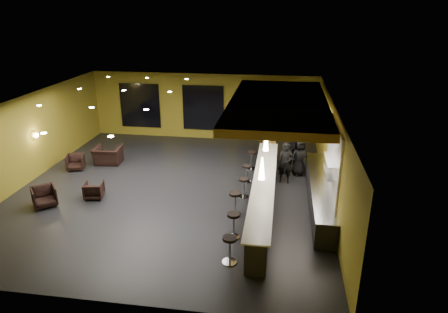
# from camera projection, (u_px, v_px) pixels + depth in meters

# --- Properties ---
(floor) EXTENTS (12.00, 13.00, 0.10)m
(floor) POSITION_uv_depth(u_px,v_px,m) (173.00, 190.00, 15.90)
(floor) COLOR black
(floor) RESTS_ON ground
(ceiling) EXTENTS (12.00, 13.00, 0.10)m
(ceiling) POSITION_uv_depth(u_px,v_px,m) (168.00, 101.00, 14.60)
(ceiling) COLOR black
(wall_back) EXTENTS (12.00, 0.10, 3.50)m
(wall_back) POSITION_uv_depth(u_px,v_px,m) (204.00, 106.00, 21.30)
(wall_back) COLOR olive
(wall_back) RESTS_ON floor
(wall_front) EXTENTS (12.00, 0.10, 3.50)m
(wall_front) POSITION_uv_depth(u_px,v_px,m) (94.00, 242.00, 9.20)
(wall_front) COLOR olive
(wall_front) RESTS_ON floor
(wall_left) EXTENTS (0.10, 13.00, 3.50)m
(wall_left) POSITION_uv_depth(u_px,v_px,m) (25.00, 140.00, 16.08)
(wall_left) COLOR olive
(wall_left) RESTS_ON floor
(wall_right) EXTENTS (0.10, 13.00, 3.50)m
(wall_right) POSITION_uv_depth(u_px,v_px,m) (333.00, 156.00, 14.42)
(wall_right) COLOR olive
(wall_right) RESTS_ON floor
(wood_soffit) EXTENTS (3.60, 8.00, 0.28)m
(wood_soffit) POSITION_uv_depth(u_px,v_px,m) (278.00, 104.00, 15.05)
(wood_soffit) COLOR #AF7D33
(wood_soffit) RESTS_ON ceiling
(window_left) EXTENTS (2.20, 0.06, 2.40)m
(window_left) POSITION_uv_depth(u_px,v_px,m) (140.00, 106.00, 21.69)
(window_left) COLOR black
(window_left) RESTS_ON wall_back
(window_center) EXTENTS (2.20, 0.06, 2.40)m
(window_center) POSITION_uv_depth(u_px,v_px,m) (203.00, 108.00, 21.21)
(window_center) COLOR black
(window_center) RESTS_ON wall_back
(window_right) EXTENTS (2.20, 0.06, 2.40)m
(window_right) POSITION_uv_depth(u_px,v_px,m) (260.00, 110.00, 20.80)
(window_right) COLOR black
(window_right) RESTS_ON wall_back
(tile_backsplash) EXTENTS (0.06, 3.20, 2.40)m
(tile_backsplash) POSITION_uv_depth(u_px,v_px,m) (334.00, 159.00, 13.42)
(tile_backsplash) COLOR white
(tile_backsplash) RESTS_ON wall_right
(bar_counter) EXTENTS (0.60, 8.00, 1.00)m
(bar_counter) POSITION_uv_depth(u_px,v_px,m) (263.00, 195.00, 14.28)
(bar_counter) COLOR black
(bar_counter) RESTS_ON floor
(bar_top) EXTENTS (0.78, 8.10, 0.05)m
(bar_top) POSITION_uv_depth(u_px,v_px,m) (264.00, 181.00, 14.09)
(bar_top) COLOR silver
(bar_top) RESTS_ON bar_counter
(prep_counter) EXTENTS (0.70, 6.00, 0.86)m
(prep_counter) POSITION_uv_depth(u_px,v_px,m) (319.00, 194.00, 14.49)
(prep_counter) COLOR black
(prep_counter) RESTS_ON floor
(prep_top) EXTENTS (0.72, 6.00, 0.03)m
(prep_top) POSITION_uv_depth(u_px,v_px,m) (320.00, 182.00, 14.33)
(prep_top) COLOR silver
(prep_top) RESTS_ON prep_counter
(wall_shelf_lower) EXTENTS (0.30, 1.50, 0.03)m
(wall_shelf_lower) POSITION_uv_depth(u_px,v_px,m) (329.00, 172.00, 13.40)
(wall_shelf_lower) COLOR silver
(wall_shelf_lower) RESTS_ON wall_right
(wall_shelf_upper) EXTENTS (0.30, 1.50, 0.03)m
(wall_shelf_upper) POSITION_uv_depth(u_px,v_px,m) (330.00, 160.00, 13.24)
(wall_shelf_upper) COLOR silver
(wall_shelf_upper) RESTS_ON wall_right
(column) EXTENTS (0.60, 0.60, 3.50)m
(column) POSITION_uv_depth(u_px,v_px,m) (270.00, 125.00, 18.07)
(column) COLOR olive
(column) RESTS_ON floor
(wall_sconce) EXTENTS (0.22, 0.22, 0.22)m
(wall_sconce) POSITION_uv_depth(u_px,v_px,m) (36.00, 135.00, 16.50)
(wall_sconce) COLOR #FFE5B2
(wall_sconce) RESTS_ON wall_left
(pendant_0) EXTENTS (0.20, 0.20, 0.70)m
(pendant_0) POSITION_uv_depth(u_px,v_px,m) (262.00, 168.00, 11.77)
(pendant_0) COLOR white
(pendant_0) RESTS_ON wood_soffit
(pendant_1) EXTENTS (0.20, 0.20, 0.70)m
(pendant_1) POSITION_uv_depth(u_px,v_px,m) (266.00, 141.00, 14.07)
(pendant_1) COLOR white
(pendant_1) RESTS_ON wood_soffit
(pendant_2) EXTENTS (0.20, 0.20, 0.70)m
(pendant_2) POSITION_uv_depth(u_px,v_px,m) (269.00, 122.00, 16.38)
(pendant_2) COLOR white
(pendant_2) RESTS_ON wood_soffit
(staff_a) EXTENTS (0.64, 0.44, 1.69)m
(staff_a) POSITION_uv_depth(u_px,v_px,m) (285.00, 163.00, 16.18)
(staff_a) COLOR black
(staff_a) RESTS_ON floor
(staff_b) EXTENTS (0.86, 0.74, 1.56)m
(staff_b) POSITION_uv_depth(u_px,v_px,m) (293.00, 157.00, 16.94)
(staff_b) COLOR black
(staff_b) RESTS_ON floor
(staff_c) EXTENTS (0.91, 0.75, 1.60)m
(staff_c) POSITION_uv_depth(u_px,v_px,m) (300.00, 158.00, 16.88)
(staff_c) COLOR black
(staff_c) RESTS_ON floor
(armchair_a) EXTENTS (1.12, 1.12, 0.73)m
(armchair_a) POSITION_uv_depth(u_px,v_px,m) (44.00, 196.00, 14.43)
(armchair_a) COLOR black
(armchair_a) RESTS_ON floor
(armchair_b) EXTENTS (0.79, 0.81, 0.63)m
(armchair_b) POSITION_uv_depth(u_px,v_px,m) (94.00, 190.00, 15.05)
(armchair_b) COLOR black
(armchair_b) RESTS_ON floor
(armchair_c) EXTENTS (0.91, 0.92, 0.67)m
(armchair_c) POSITION_uv_depth(u_px,v_px,m) (75.00, 162.00, 17.63)
(armchair_c) COLOR black
(armchair_c) RESTS_ON floor
(armchair_d) EXTENTS (1.28, 1.15, 0.78)m
(armchair_d) POSITION_uv_depth(u_px,v_px,m) (108.00, 155.00, 18.26)
(armchair_d) COLOR black
(armchair_d) RESTS_ON floor
(bar_stool_0) EXTENTS (0.42, 0.42, 0.84)m
(bar_stool_0) POSITION_uv_depth(u_px,v_px,m) (230.00, 246.00, 11.18)
(bar_stool_0) COLOR silver
(bar_stool_0) RESTS_ON floor
(bar_stool_1) EXTENTS (0.43, 0.43, 0.84)m
(bar_stool_1) POSITION_uv_depth(u_px,v_px,m) (234.00, 222.00, 12.41)
(bar_stool_1) COLOR silver
(bar_stool_1) RESTS_ON floor
(bar_stool_2) EXTENTS (0.43, 0.43, 0.85)m
(bar_stool_2) POSITION_uv_depth(u_px,v_px,m) (235.00, 201.00, 13.76)
(bar_stool_2) COLOR silver
(bar_stool_2) RESTS_ON floor
(bar_stool_3) EXTENTS (0.39, 0.39, 0.77)m
(bar_stool_3) POSITION_uv_depth(u_px,v_px,m) (244.00, 185.00, 15.03)
(bar_stool_3) COLOR silver
(bar_stool_3) RESTS_ON floor
(bar_stool_4) EXTENTS (0.37, 0.37, 0.73)m
(bar_stool_4) POSITION_uv_depth(u_px,v_px,m) (247.00, 171.00, 16.32)
(bar_stool_4) COLOR silver
(bar_stool_4) RESTS_ON floor
(bar_stool_5) EXTENTS (0.42, 0.42, 0.83)m
(bar_stool_5) POSITION_uv_depth(u_px,v_px,m) (252.00, 158.00, 17.58)
(bar_stool_5) COLOR silver
(bar_stool_5) RESTS_ON floor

